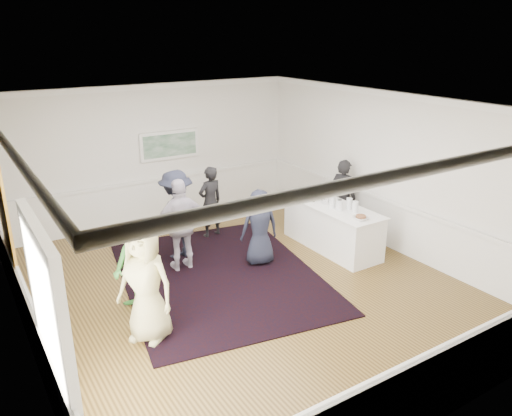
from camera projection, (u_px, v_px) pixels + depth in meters
floor at (243, 287)px, 8.87m from camera, size 8.00×8.00×0.00m
ceiling at (241, 105)px, 7.79m from camera, size 7.00×8.00×0.02m
wall_left at (14, 248)px, 6.57m from camera, size 0.02×8.00×3.20m
wall_right at (390, 172)px, 10.09m from camera, size 0.02×8.00×3.20m
wall_back at (153, 154)px, 11.51m from camera, size 7.00×0.02×3.20m
wall_front at (440, 308)px, 5.15m from camera, size 7.00×0.02×3.20m
wainscoting at (242, 261)px, 8.70m from camera, size 7.00×8.00×1.00m
mirror at (2, 205)px, 7.56m from camera, size 0.05×1.25×1.85m
doorway at (50, 327)px, 5.14m from camera, size 0.10×1.78×2.56m
landscape_painting at (170, 145)px, 11.61m from camera, size 1.44×0.06×0.66m
area_rug at (220, 275)px, 9.25m from camera, size 4.09×4.95×0.02m
serving_table at (332, 227)px, 10.31m from camera, size 0.88×2.30×0.93m
bartender at (343, 196)px, 11.01m from camera, size 0.56×0.70×1.68m
guest_tan at (146, 283)px, 7.10m from camera, size 0.98×1.05×1.80m
guest_green at (134, 270)px, 7.78m from camera, size 0.69×0.83×1.55m
guest_lilac at (182, 225)px, 9.26m from camera, size 1.06×0.47×1.78m
guest_dark_a at (177, 215)px, 9.74m from camera, size 1.26×0.86×1.80m
guest_dark_b at (210, 202)px, 10.80m from camera, size 0.62×0.45×1.59m
guest_navy at (260, 227)px, 9.54m from camera, size 0.83×0.65×1.49m
wine_bottles at (318, 192)px, 10.50m from camera, size 0.43×0.26×0.31m
juice_pitchers at (343, 204)px, 9.86m from camera, size 0.36×0.56×0.24m
ice_bucket at (327, 198)px, 10.26m from camera, size 0.26×0.26×0.25m
nut_bowl at (361, 217)px, 9.40m from camera, size 0.29×0.29×0.08m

